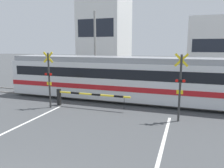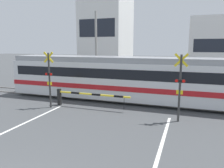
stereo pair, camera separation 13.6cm
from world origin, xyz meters
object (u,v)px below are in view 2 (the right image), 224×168
at_px(crossing_signal_left, 49,77).
at_px(pedestrian, 158,75).
at_px(commuter_train, 154,79).
at_px(crossing_signal_right, 180,85).
at_px(crossing_barrier_near, 79,96).
at_px(crossing_barrier_far, 162,85).

distance_m(crossing_signal_left, pedestrian, 10.90).
relative_size(commuter_train, pedestrian, 11.64).
distance_m(commuter_train, crossing_signal_right, 3.71).
xyz_separation_m(crossing_barrier_near, crossing_signal_right, (6.05, -0.68, 1.18)).
bearing_deg(commuter_train, crossing_signal_right, -61.19).
xyz_separation_m(crossing_signal_right, pedestrian, (-2.36, 9.48, -0.87)).
bearing_deg(crossing_barrier_far, crossing_signal_right, -75.70).
height_order(crossing_barrier_near, crossing_barrier_far, same).
relative_size(crossing_barrier_near, pedestrian, 2.70).
bearing_deg(crossing_signal_left, crossing_barrier_far, 46.39).
relative_size(commuter_train, crossing_signal_left, 6.05).
bearing_deg(pedestrian, crossing_barrier_near, -112.77).
bearing_deg(pedestrian, crossing_signal_right, -76.04).
relative_size(crossing_barrier_far, crossing_signal_right, 1.40).
bearing_deg(crossing_signal_left, crossing_barrier_near, 22.86).
height_order(crossing_signal_left, pedestrian, crossing_signal_left).
distance_m(crossing_barrier_far, crossing_signal_right, 6.66).
relative_size(crossing_barrier_far, crossing_signal_left, 1.40).
bearing_deg(pedestrian, crossing_signal_left, -119.26).
xyz_separation_m(commuter_train, crossing_barrier_near, (-4.27, -2.56, -0.91)).
bearing_deg(crossing_signal_right, pedestrian, 103.96).
distance_m(crossing_signal_left, crossing_signal_right, 7.67).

